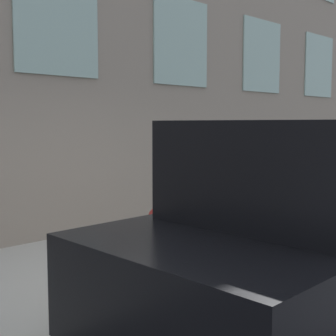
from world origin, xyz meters
TOP-DOWN VIEW (x-y plane):
  - ground_plane at (0.00, 0.00)m, footprint 80.00×80.00m
  - sidewalk at (1.47, 0.00)m, footprint 2.95×60.00m
  - fire_hydrant at (0.67, 0.09)m, footprint 0.32×0.44m
  - person at (0.74, -0.29)m, footprint 0.35×0.23m
  - parked_truck_black_near at (-1.26, -0.07)m, footprint 1.87×4.30m

SIDE VIEW (x-z plane):
  - ground_plane at x=0.00m, z-range 0.00..0.00m
  - sidewalk at x=1.47m, z-range 0.00..0.13m
  - fire_hydrant at x=0.67m, z-range 0.14..0.91m
  - person at x=0.74m, z-range 0.27..1.70m
  - parked_truck_black_near at x=-1.26m, z-range 0.11..2.01m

